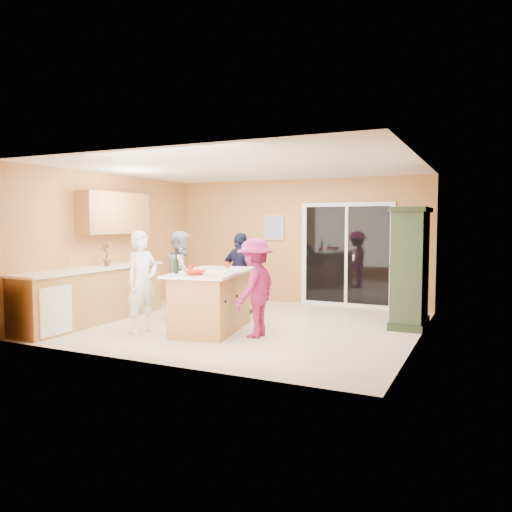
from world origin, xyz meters
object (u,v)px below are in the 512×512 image
at_px(green_hutch, 410,269).
at_px(woman_grey, 182,275).
at_px(kitchen_island, 212,303).
at_px(woman_navy, 241,273).
at_px(woman_white, 142,282).
at_px(woman_magenta, 255,288).

xyz_separation_m(green_hutch, woman_grey, (-3.74, -1.04, -0.17)).
bearing_deg(kitchen_island, green_hutch, 20.30).
relative_size(green_hutch, woman_navy, 1.28).
bearing_deg(green_hutch, woman_white, -148.76).
relative_size(woman_grey, woman_navy, 1.02).
height_order(green_hutch, woman_navy, green_hutch).
distance_m(green_hutch, woman_magenta, 2.65).
distance_m(green_hutch, woman_grey, 3.89).
bearing_deg(kitchen_island, woman_magenta, -17.00).
height_order(green_hutch, woman_grey, green_hutch).
xyz_separation_m(woman_white, woman_magenta, (1.70, 0.50, -0.05)).
height_order(kitchen_island, woman_grey, woman_grey).
bearing_deg(woman_navy, green_hutch, -165.03).
distance_m(kitchen_island, woman_magenta, 0.86).
height_order(woman_white, woman_navy, woman_white).
xyz_separation_m(kitchen_island, woman_white, (-0.89, -0.59, 0.35)).
bearing_deg(woman_white, kitchen_island, -43.12).
distance_m(green_hutch, woman_navy, 3.01).
distance_m(kitchen_island, woman_navy, 1.47).
bearing_deg(woman_grey, woman_magenta, -133.72).
height_order(green_hutch, woman_white, green_hutch).
distance_m(kitchen_island, woman_white, 1.13).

